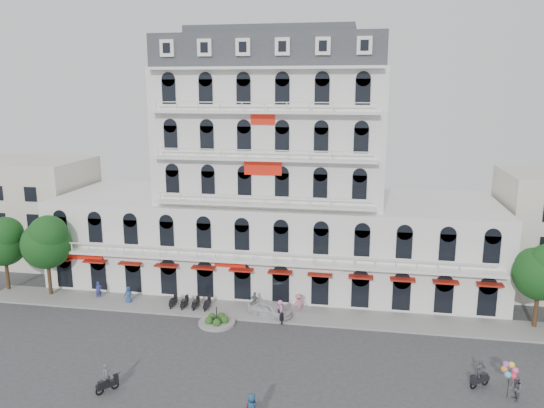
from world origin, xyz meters
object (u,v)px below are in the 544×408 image
(parked_car, at_px, (270,309))
(balloon_vendor, at_px, (514,382))
(rider_northeast, at_px, (480,374))
(rider_west, at_px, (107,380))
(rider_center, at_px, (280,310))

(parked_car, distance_m, balloon_vendor, 20.62)
(rider_northeast, relative_size, balloon_vendor, 0.82)
(balloon_vendor, bearing_deg, parked_car, 150.93)
(rider_west, distance_m, rider_center, 16.24)
(parked_car, xyz_separation_m, balloon_vendor, (18.01, -10.01, 0.56))
(rider_center, bearing_deg, parked_car, -147.12)
(balloon_vendor, bearing_deg, rider_northeast, 146.33)
(parked_car, height_order, rider_northeast, rider_northeast)
(rider_northeast, xyz_separation_m, balloon_vendor, (1.82, -1.21, 0.31))
(parked_car, distance_m, rider_northeast, 18.43)
(rider_west, height_order, rider_center, rider_west)
(parked_car, relative_size, rider_center, 2.10)
(parked_car, xyz_separation_m, rider_west, (-8.70, -13.78, 0.18))
(rider_northeast, bearing_deg, balloon_vendor, 110.39)
(parked_car, xyz_separation_m, rider_northeast, (16.19, -8.80, 0.24))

